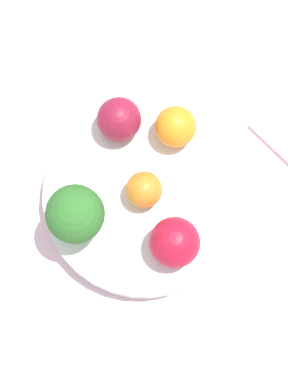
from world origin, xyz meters
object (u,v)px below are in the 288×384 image
object	(u,v)px
apple_green	(119,119)
orange_front	(142,189)
orange_back	(175,127)
apple_red	(175,242)
broccoli	(75,214)
bowl	(144,197)

from	to	relation	value
apple_green	orange_front	distance (m)	0.08
orange_back	apple_red	bearing A→B (deg)	-61.24
apple_red	broccoli	bearing A→B (deg)	-164.21
bowl	orange_back	xyz separation A→B (m)	(-0.01, 0.08, 0.04)
apple_green	orange_back	xyz separation A→B (m)	(0.06, 0.02, -0.00)
broccoli	apple_green	xyz separation A→B (m)	(-0.02, 0.12, -0.02)
broccoli	orange_front	xyz separation A→B (m)	(0.04, 0.06, -0.03)
bowl	orange_back	size ratio (longest dim) A/B	4.87
broccoli	apple_red	world-z (taller)	broccoli
orange_back	bowl	bearing A→B (deg)	-86.21
orange_front	apple_red	bearing A→B (deg)	-30.37
orange_back	broccoli	bearing A→B (deg)	-105.59
bowl	apple_green	bearing A→B (deg)	139.14
apple_red	apple_green	distance (m)	0.15
broccoli	apple_green	size ratio (longest dim) A/B	1.61
apple_red	apple_green	xyz separation A→B (m)	(-0.12, 0.09, -0.00)
bowl	apple_green	xyz separation A→B (m)	(-0.06, 0.05, 0.04)
apple_red	orange_front	xyz separation A→B (m)	(-0.06, 0.03, -0.01)
bowl	apple_red	distance (m)	0.08
bowl	broccoli	xyz separation A→B (m)	(-0.04, -0.06, 0.06)
broccoli	orange_back	distance (m)	0.15
orange_back	apple_green	bearing A→B (deg)	-157.52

